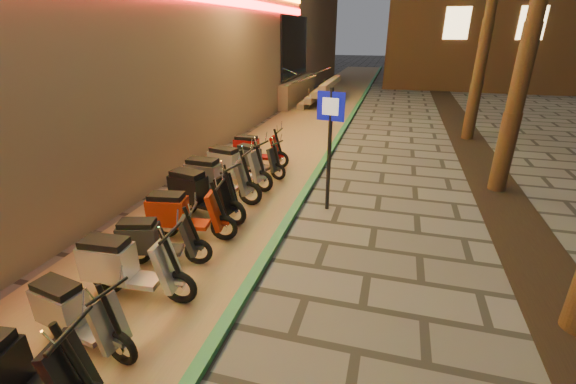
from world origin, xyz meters
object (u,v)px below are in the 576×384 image
(scooter_4, at_px, (9,372))
(scooter_11, at_px, (233,165))
(pedestrian_sign, at_px, (330,134))
(scooter_13, at_px, (255,149))
(scooter_10, at_px, (215,178))
(scooter_9, at_px, (199,193))
(scooter_6, at_px, (125,266))
(scooter_12, at_px, (256,159))
(scooter_5, at_px, (74,313))
(scooter_8, at_px, (181,214))
(scooter_7, at_px, (154,240))

(scooter_4, xyz_separation_m, scooter_11, (-0.32, 6.41, 0.00))
(pedestrian_sign, distance_m, scooter_13, 3.63)
(scooter_10, bearing_deg, scooter_9, -84.43)
(scooter_6, height_order, scooter_10, scooter_10)
(scooter_9, height_order, scooter_12, scooter_9)
(scooter_12, bearing_deg, scooter_10, -84.81)
(scooter_5, bearing_deg, scooter_11, 102.30)
(scooter_4, bearing_deg, scooter_10, 86.54)
(scooter_12, bearing_deg, scooter_11, -91.34)
(scooter_9, xyz_separation_m, scooter_10, (-0.06, 0.86, 0.00))
(scooter_10, bearing_deg, scooter_11, 88.16)
(pedestrian_sign, height_order, scooter_8, pedestrian_sign)
(scooter_4, relative_size, scooter_5, 1.15)
(scooter_12, bearing_deg, scooter_13, 127.22)
(scooter_7, distance_m, scooter_13, 5.24)
(pedestrian_sign, bearing_deg, scooter_8, -128.71)
(scooter_4, height_order, scooter_10, scooter_10)
(scooter_12, bearing_deg, scooter_8, -77.33)
(scooter_9, distance_m, scooter_13, 3.41)
(pedestrian_sign, relative_size, scooter_12, 1.77)
(scooter_11, bearing_deg, scooter_12, 85.54)
(scooter_4, distance_m, scooter_5, 0.96)
(scooter_13, bearing_deg, scooter_7, -89.32)
(pedestrian_sign, xyz_separation_m, scooter_4, (-2.17, -5.70, -1.16))
(scooter_8, relative_size, scooter_9, 0.93)
(scooter_5, relative_size, scooter_13, 0.96)
(scooter_8, distance_m, scooter_9, 0.92)
(scooter_7, height_order, scooter_12, scooter_7)
(scooter_8, xyz_separation_m, scooter_12, (0.15, 3.60, -0.06))
(scooter_7, distance_m, scooter_11, 3.63)
(scooter_5, height_order, scooter_10, scooter_10)
(pedestrian_sign, relative_size, scooter_8, 1.56)
(scooter_11, bearing_deg, scooter_10, -81.58)
(pedestrian_sign, relative_size, scooter_5, 1.69)
(scooter_9, bearing_deg, scooter_12, 95.98)
(scooter_10, height_order, scooter_13, scooter_10)
(scooter_5, distance_m, scooter_6, 0.98)
(pedestrian_sign, height_order, scooter_13, pedestrian_sign)
(scooter_11, bearing_deg, scooter_7, -76.20)
(scooter_5, distance_m, scooter_10, 4.52)
(scooter_6, bearing_deg, scooter_9, 90.38)
(pedestrian_sign, relative_size, scooter_7, 1.74)
(scooter_10, bearing_deg, scooter_12, 81.81)
(scooter_9, xyz_separation_m, scooter_11, (-0.00, 1.81, -0.01))
(scooter_4, relative_size, scooter_12, 1.20)
(scooter_4, height_order, scooter_13, scooter_4)
(scooter_10, bearing_deg, scooter_6, -83.91)
(scooter_4, bearing_deg, scooter_9, 86.56)
(scooter_7, bearing_deg, scooter_13, 75.76)
(scooter_6, distance_m, scooter_9, 2.68)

